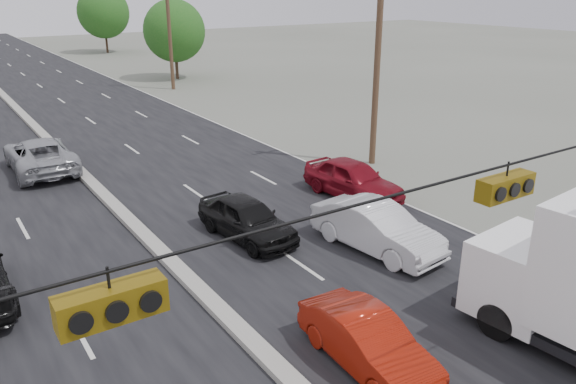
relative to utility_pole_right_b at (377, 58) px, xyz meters
name	(u,v)px	position (x,y,z in m)	size (l,w,h in m)	color
road_surface	(41,135)	(-12.50, 15.00, -5.11)	(20.00, 160.00, 0.02)	black
center_median	(41,133)	(-12.50, 15.00, -5.01)	(0.50, 160.00, 0.20)	gray
utility_pole_right_b	(377,58)	(0.00, 0.00, 0.00)	(1.60, 0.30, 10.00)	#422D1E
utility_pole_right_c	(169,26)	(0.00, 25.00, 0.00)	(1.60, 0.30, 10.00)	#422D1E
traffic_signals	(501,185)	(-11.10, -15.00, 0.39)	(25.00, 0.30, 0.54)	black
tree_right_mid	(174,31)	(2.50, 30.00, -0.77)	(5.60, 5.60, 7.14)	#382619
tree_right_far	(103,12)	(3.50, 55.00, -0.15)	(6.40, 6.40, 8.16)	#382619
red_sedan	(368,343)	(-10.67, -11.84, -4.46)	(1.37, 3.93, 1.29)	#971809
queue_car_a	(247,219)	(-9.50, -4.20, -4.38)	(1.71, 4.25, 1.45)	black
queue_car_b	(377,228)	(-6.39, -7.38, -4.33)	(1.65, 4.74, 1.56)	silver
queue_car_e	(353,179)	(-3.88, -3.16, -4.32)	(1.87, 4.64, 1.58)	maroon
oncoming_far	(40,155)	(-13.90, 7.64, -4.31)	(2.65, 5.74, 1.60)	#97999E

